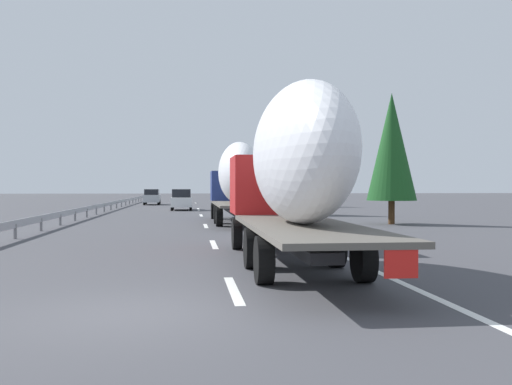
{
  "coord_description": "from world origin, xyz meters",
  "views": [
    {
      "loc": [
        -9.64,
        -0.9,
        2.09
      ],
      "look_at": [
        20.36,
        -4.4,
        1.79
      ],
      "focal_mm": 40.54,
      "sensor_mm": 36.0,
      "label": 1
    }
  ],
  "objects_px": {
    "car_silver_hatch": "(152,197)",
    "road_sign": "(246,184)",
    "truck_trailing": "(293,168)",
    "truck_lead": "(237,179)",
    "car_white_van": "(181,200)"
  },
  "relations": [
    {
      "from": "car_silver_hatch",
      "to": "road_sign",
      "type": "distance_m",
      "value": 13.66
    },
    {
      "from": "truck_trailing",
      "to": "road_sign",
      "type": "height_order",
      "value": "truck_trailing"
    },
    {
      "from": "car_silver_hatch",
      "to": "road_sign",
      "type": "relative_size",
      "value": 1.31
    },
    {
      "from": "truck_lead",
      "to": "car_silver_hatch",
      "type": "distance_m",
      "value": 36.1
    },
    {
      "from": "car_white_van",
      "to": "car_silver_hatch",
      "type": "bearing_deg",
      "value": 12.66
    },
    {
      "from": "car_white_van",
      "to": "truck_lead",
      "type": "bearing_deg",
      "value": -170.25
    },
    {
      "from": "car_white_van",
      "to": "road_sign",
      "type": "bearing_deg",
      "value": -43.33
    },
    {
      "from": "truck_lead",
      "to": "car_silver_hatch",
      "type": "bearing_deg",
      "value": 11.07
    },
    {
      "from": "truck_lead",
      "to": "car_silver_hatch",
      "type": "relative_size",
      "value": 2.95
    },
    {
      "from": "truck_trailing",
      "to": "car_white_van",
      "type": "distance_m",
      "value": 37.36
    },
    {
      "from": "truck_lead",
      "to": "road_sign",
      "type": "bearing_deg",
      "value": -6.74
    },
    {
      "from": "car_white_van",
      "to": "road_sign",
      "type": "relative_size",
      "value": 1.26
    },
    {
      "from": "road_sign",
      "to": "truck_lead",
      "type": "bearing_deg",
      "value": 173.26
    },
    {
      "from": "car_silver_hatch",
      "to": "truck_lead",
      "type": "bearing_deg",
      "value": -168.93
    },
    {
      "from": "car_silver_hatch",
      "to": "car_white_van",
      "type": "distance_m",
      "value": 16.38
    }
  ]
}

